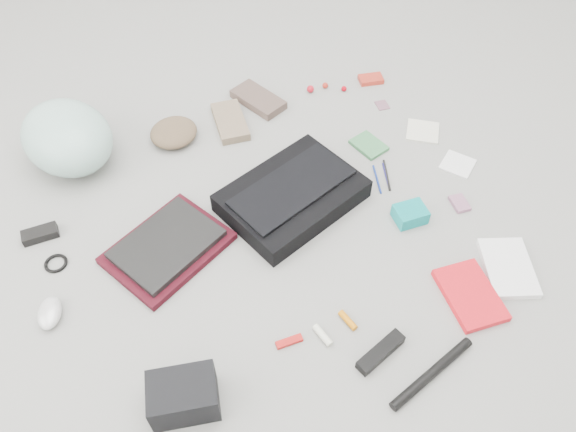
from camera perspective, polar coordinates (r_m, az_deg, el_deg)
name	(u,v)px	position (r m, az deg, el deg)	size (l,w,h in m)	color
ground_plane	(288,226)	(1.85, 0.00, -0.98)	(4.00, 4.00, 0.00)	gray
messenger_bag	(292,196)	(1.89, 0.41, 2.06)	(0.45, 0.32, 0.07)	black
bag_flap	(292,187)	(1.86, 0.42, 2.93)	(0.41, 0.19, 0.01)	black
laptop_sleeve	(168,248)	(1.82, -12.11, -3.22)	(0.36, 0.27, 0.02)	#390912
laptop	(167,244)	(1.81, -12.22, -2.79)	(0.31, 0.23, 0.02)	black
bike_helmet	(67,137)	(2.13, -21.52, 7.44)	(0.29, 0.37, 0.22)	#A2D0C4
beanie	(174,132)	(2.16, -11.54, 8.31)	(0.18, 0.17, 0.06)	brown
mitten_left	(230,122)	(2.20, -5.90, 9.52)	(0.11, 0.22, 0.03)	#7F6A53
mitten_right	(258,99)	(2.29, -3.04, 11.74)	(0.11, 0.22, 0.03)	brown
power_brick	(40,234)	(1.98, -23.88, -1.68)	(0.11, 0.05, 0.03)	black
cable_coil	(56,263)	(1.90, -22.52, -4.46)	(0.07, 0.07, 0.01)	black
mouse	(50,313)	(1.79, -23.06, -9.04)	(0.07, 0.11, 0.04)	silver
camera_bag	(184,396)	(1.53, -10.56, -17.53)	(0.17, 0.12, 0.11)	black
multitool	(289,341)	(1.62, 0.12, -12.63)	(0.08, 0.02, 0.01)	#A2100E
toiletry_tube_white	(323,335)	(1.63, 3.53, -12.00)	(0.02, 0.02, 0.07)	silver
toiletry_tube_orange	(348,320)	(1.66, 6.09, -10.49)	(0.02, 0.02, 0.07)	#C56B07
u_lock	(381,352)	(1.62, 9.39, -13.48)	(0.16, 0.04, 0.03)	black
bike_pump	(432,373)	(1.62, 14.42, -15.20)	(0.03, 0.03, 0.30)	black
book_red	(470,295)	(1.77, 18.02, -7.63)	(0.15, 0.22, 0.02)	red
book_white	(508,268)	(1.87, 21.45, -4.92)	(0.14, 0.22, 0.02)	white
notepad	(369,145)	(2.12, 8.20, 7.13)	(0.09, 0.12, 0.01)	#377143
pen_blue	(377,179)	(2.01, 9.04, 3.71)	(0.01, 0.01, 0.13)	navy
pen_black	(387,175)	(2.03, 10.00, 4.12)	(0.01, 0.01, 0.15)	black
pen_navy	(386,175)	(2.03, 9.92, 4.09)	(0.01, 0.01, 0.12)	navy
accordion_wallet	(410,214)	(1.90, 12.30, 0.19)	(0.10, 0.08, 0.05)	#098D8D
card_deck	(460,203)	(1.99, 17.03, 1.24)	(0.05, 0.07, 0.01)	#9F6684
napkin_top	(423,131)	(2.23, 13.53, 8.37)	(0.12, 0.12, 0.01)	beige
napkin_bottom	(458,164)	(2.13, 16.86, 5.06)	(0.11, 0.11, 0.01)	silver
lollipop_a	(310,89)	(2.35, 2.29, 12.77)	(0.03, 0.03, 0.03)	#B6101F
lollipop_b	(325,85)	(2.37, 3.80, 13.10)	(0.02, 0.02, 0.02)	#A12216
lollipop_c	(344,89)	(2.36, 5.71, 12.75)	(0.02, 0.02, 0.02)	#A7010E
altoids_tin	(371,79)	(2.43, 8.41, 13.58)	(0.10, 0.06, 0.02)	#B52F20
stamp_sheet	(382,105)	(2.32, 9.55, 11.05)	(0.05, 0.06, 0.00)	#825565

